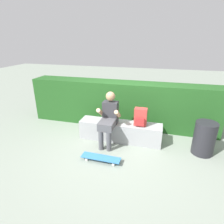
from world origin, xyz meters
TOP-DOWN VIEW (x-y plane):
  - ground_plane at (0.00, 0.00)m, footprint 24.00×24.00m
  - bench_main at (0.00, 0.27)m, footprint 1.94×0.42m
  - person_skater at (-0.22, 0.06)m, footprint 0.49×0.62m
  - skateboard_near_person at (-0.18, -0.66)m, footprint 0.80×0.22m
  - backpack_on_bench at (0.47, 0.26)m, footprint 0.28×0.23m
  - hedge_row at (-0.18, 1.16)m, footprint 5.07×0.61m
  - trash_bin at (1.82, 0.17)m, footprint 0.44×0.44m

SIDE VIEW (x-z plane):
  - ground_plane at x=0.00m, z-range 0.00..0.00m
  - skateboard_near_person at x=-0.18m, z-range 0.03..0.12m
  - bench_main at x=0.00m, z-range 0.00..0.46m
  - trash_bin at x=1.82m, z-range 0.00..0.72m
  - hedge_row at x=-0.18m, z-range 0.00..1.22m
  - backpack_on_bench at x=0.47m, z-range 0.45..0.85m
  - person_skater at x=-0.22m, z-range 0.05..1.26m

